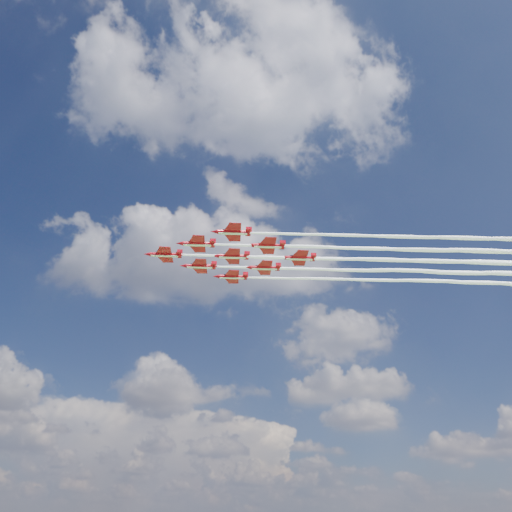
% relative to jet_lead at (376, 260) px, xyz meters
% --- Properties ---
extents(jet_lead, '(142.29, 17.61, 2.99)m').
position_rel_jet_lead_xyz_m(jet_lead, '(0.00, 0.00, 0.00)').
color(jet_lead, '#A50915').
extents(jet_row2_port, '(142.29, 17.61, 2.99)m').
position_rel_jet_lead_xyz_m(jet_row2_port, '(11.24, -6.42, 0.00)').
color(jet_row2_port, '#A50915').
extents(jet_row2_starb, '(142.29, 17.61, 2.99)m').
position_rel_jet_lead_xyz_m(jet_row2_starb, '(10.00, 8.21, 0.00)').
color(jet_row2_starb, '#A50915').
extents(jet_row3_port, '(142.29, 17.61, 2.99)m').
position_rel_jet_lead_xyz_m(jet_row3_port, '(22.47, -12.83, 0.00)').
color(jet_row3_port, '#A50915').
extents(jet_row3_centre, '(142.29, 17.61, 2.99)m').
position_rel_jet_lead_xyz_m(jet_row3_centre, '(21.24, 1.79, 0.00)').
color(jet_row3_centre, '#A50915').
extents(jet_row3_starb, '(142.29, 17.61, 2.99)m').
position_rel_jet_lead_xyz_m(jet_row3_starb, '(20.00, 16.41, 0.00)').
color(jet_row3_starb, '#A50915').
extents(jet_row4_port, '(142.29, 17.61, 2.99)m').
position_rel_jet_lead_xyz_m(jet_row4_port, '(32.47, -4.62, 0.00)').
color(jet_row4_port, '#A50915').
extents(jet_row4_starb, '(142.29, 17.61, 2.99)m').
position_rel_jet_lead_xyz_m(jet_row4_starb, '(31.24, 10.00, 0.00)').
color(jet_row4_starb, '#A50915').
extents(jet_tail, '(142.29, 17.61, 2.99)m').
position_rel_jet_lead_xyz_m(jet_tail, '(42.47, 3.58, 0.00)').
color(jet_tail, '#A50915').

